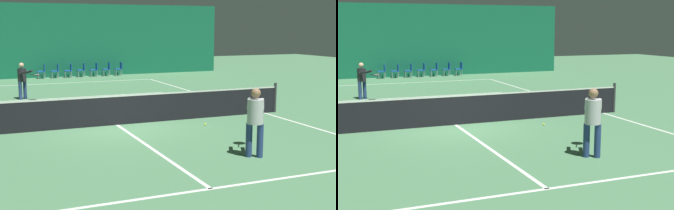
% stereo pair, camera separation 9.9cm
% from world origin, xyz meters
% --- Properties ---
extents(ground_plane, '(60.00, 60.00, 0.00)m').
position_xyz_m(ground_plane, '(0.00, 0.00, 0.00)').
color(ground_plane, '#4C7F56').
extents(backdrop_curtain, '(23.00, 0.12, 4.47)m').
position_xyz_m(backdrop_curtain, '(0.00, 15.26, 2.24)').
color(backdrop_curtain, '#146042').
rests_on(backdrop_curtain, ground).
extents(court_line_baseline_far, '(11.00, 0.10, 0.00)m').
position_xyz_m(court_line_baseline_far, '(0.00, 11.90, 0.00)').
color(court_line_baseline_far, white).
rests_on(court_line_baseline_far, ground).
extents(court_line_service_far, '(8.25, 0.10, 0.00)m').
position_xyz_m(court_line_service_far, '(0.00, 6.40, 0.00)').
color(court_line_service_far, white).
rests_on(court_line_service_far, ground).
extents(court_line_service_near, '(8.25, 0.10, 0.00)m').
position_xyz_m(court_line_service_near, '(0.00, -6.40, 0.00)').
color(court_line_service_near, white).
rests_on(court_line_service_near, ground).
extents(court_line_sideline_right, '(0.10, 23.80, 0.00)m').
position_xyz_m(court_line_sideline_right, '(5.50, 0.00, 0.00)').
color(court_line_sideline_right, white).
rests_on(court_line_sideline_right, ground).
extents(court_line_centre, '(0.10, 12.80, 0.00)m').
position_xyz_m(court_line_centre, '(0.00, 0.00, 0.00)').
color(court_line_centre, white).
rests_on(court_line_centre, ground).
extents(tennis_net, '(12.00, 0.10, 1.07)m').
position_xyz_m(tennis_net, '(0.00, 0.00, 0.51)').
color(tennis_net, black).
rests_on(tennis_net, ground).
extents(player_near, '(1.03, 1.32, 1.65)m').
position_xyz_m(player_near, '(2.01, -4.77, 0.96)').
color(player_near, navy).
rests_on(player_near, ground).
extents(player_far, '(1.00, 1.28, 1.57)m').
position_xyz_m(player_far, '(-2.21, 6.67, 0.91)').
color(player_far, navy).
rests_on(player_far, ground).
extents(courtside_chair_0, '(0.44, 0.44, 0.84)m').
position_xyz_m(courtside_chair_0, '(-0.35, 14.71, 0.49)').
color(courtside_chair_0, '#99999E').
rests_on(courtside_chair_0, ground).
extents(courtside_chair_1, '(0.44, 0.44, 0.84)m').
position_xyz_m(courtside_chair_1, '(0.45, 14.71, 0.49)').
color(courtside_chair_1, '#99999E').
rests_on(courtside_chair_1, ground).
extents(courtside_chair_2, '(0.44, 0.44, 0.84)m').
position_xyz_m(courtside_chair_2, '(1.25, 14.71, 0.49)').
color(courtside_chair_2, '#99999E').
rests_on(courtside_chair_2, ground).
extents(courtside_chair_3, '(0.44, 0.44, 0.84)m').
position_xyz_m(courtside_chair_3, '(2.05, 14.71, 0.49)').
color(courtside_chair_3, '#99999E').
rests_on(courtside_chair_3, ground).
extents(courtside_chair_4, '(0.44, 0.44, 0.84)m').
position_xyz_m(courtside_chair_4, '(2.85, 14.71, 0.49)').
color(courtside_chair_4, '#99999E').
rests_on(courtside_chair_4, ground).
extents(courtside_chair_5, '(0.44, 0.44, 0.84)m').
position_xyz_m(courtside_chair_5, '(3.64, 14.71, 0.49)').
color(courtside_chair_5, '#99999E').
rests_on(courtside_chair_5, ground).
extents(courtside_chair_6, '(0.44, 0.44, 0.84)m').
position_xyz_m(courtside_chair_6, '(4.44, 14.71, 0.49)').
color(courtside_chair_6, '#99999E').
rests_on(courtside_chair_6, ground).
extents(tennis_ball, '(0.07, 0.07, 0.07)m').
position_xyz_m(tennis_ball, '(2.55, -1.13, 0.03)').
color(tennis_ball, '#D1DB33').
rests_on(tennis_ball, ground).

